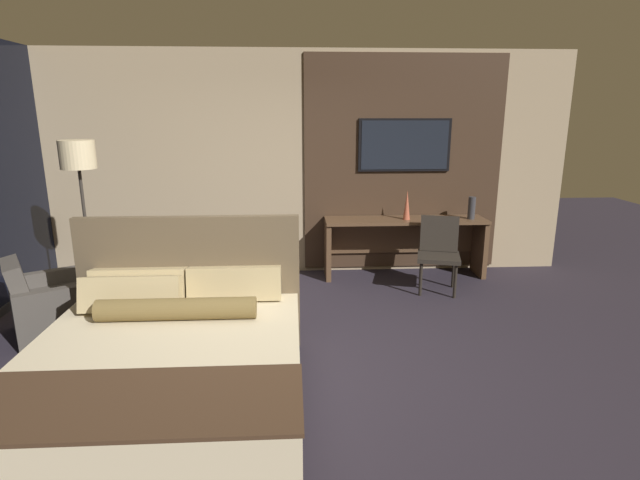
{
  "coord_description": "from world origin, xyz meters",
  "views": [
    {
      "loc": [
        0.06,
        -3.77,
        2.05
      ],
      "look_at": [
        0.32,
        0.88,
        0.85
      ],
      "focal_mm": 28.0,
      "sensor_mm": 36.0,
      "label": 1
    }
  ],
  "objects_px": {
    "bed": "(167,365)",
    "armchair_by_window": "(51,307)",
    "desk": "(404,236)",
    "vase_tall": "(407,205)",
    "desk_chair": "(439,248)",
    "floor_lamp": "(79,169)",
    "vase_short": "(472,208)",
    "tv": "(405,145)"
  },
  "relations": [
    {
      "from": "desk",
      "to": "vase_tall",
      "type": "distance_m",
      "value": 0.42
    },
    {
      "from": "tv",
      "to": "desk_chair",
      "type": "bearing_deg",
      "value": -68.81
    },
    {
      "from": "desk_chair",
      "to": "vase_short",
      "type": "xyz_separation_m",
      "value": [
        0.53,
        0.46,
        0.38
      ]
    },
    {
      "from": "desk",
      "to": "vase_short",
      "type": "xyz_separation_m",
      "value": [
        0.82,
        -0.09,
        0.37
      ]
    },
    {
      "from": "vase_short",
      "to": "armchair_by_window",
      "type": "bearing_deg",
      "value": -162.12
    },
    {
      "from": "bed",
      "to": "armchair_by_window",
      "type": "height_order",
      "value": "bed"
    },
    {
      "from": "vase_tall",
      "to": "floor_lamp",
      "type": "bearing_deg",
      "value": -165.04
    },
    {
      "from": "floor_lamp",
      "to": "vase_short",
      "type": "height_order",
      "value": "floor_lamp"
    },
    {
      "from": "bed",
      "to": "desk_chair",
      "type": "relative_size",
      "value": 2.42
    },
    {
      "from": "armchair_by_window",
      "to": "vase_tall",
      "type": "height_order",
      "value": "vase_tall"
    },
    {
      "from": "desk",
      "to": "desk_chair",
      "type": "distance_m",
      "value": 0.63
    },
    {
      "from": "desk",
      "to": "tv",
      "type": "xyz_separation_m",
      "value": [
        0.0,
        0.19,
        1.13
      ]
    },
    {
      "from": "bed",
      "to": "desk",
      "type": "height_order",
      "value": "bed"
    },
    {
      "from": "tv",
      "to": "vase_short",
      "type": "height_order",
      "value": "tv"
    },
    {
      "from": "desk",
      "to": "floor_lamp",
      "type": "xyz_separation_m",
      "value": [
        -3.53,
        -1.02,
        0.99
      ]
    },
    {
      "from": "desk_chair",
      "to": "vase_short",
      "type": "height_order",
      "value": "vase_short"
    },
    {
      "from": "vase_short",
      "to": "desk_chair",
      "type": "bearing_deg",
      "value": -138.7
    },
    {
      "from": "bed",
      "to": "vase_tall",
      "type": "distance_m",
      "value": 3.67
    },
    {
      "from": "tv",
      "to": "desk",
      "type": "bearing_deg",
      "value": -90.0
    },
    {
      "from": "tv",
      "to": "armchair_by_window",
      "type": "distance_m",
      "value": 4.34
    },
    {
      "from": "armchair_by_window",
      "to": "bed",
      "type": "bearing_deg",
      "value": -163.73
    },
    {
      "from": "desk_chair",
      "to": "vase_short",
      "type": "bearing_deg",
      "value": 56.04
    },
    {
      "from": "desk",
      "to": "desk_chair",
      "type": "bearing_deg",
      "value": -62.51
    },
    {
      "from": "desk_chair",
      "to": "vase_tall",
      "type": "bearing_deg",
      "value": 135.46
    },
    {
      "from": "tv",
      "to": "vase_short",
      "type": "xyz_separation_m",
      "value": [
        0.82,
        -0.28,
        -0.76
      ]
    },
    {
      "from": "desk",
      "to": "floor_lamp",
      "type": "relative_size",
      "value": 1.13
    },
    {
      "from": "desk",
      "to": "vase_tall",
      "type": "height_order",
      "value": "vase_tall"
    },
    {
      "from": "floor_lamp",
      "to": "desk",
      "type": "bearing_deg",
      "value": 16.06
    },
    {
      "from": "vase_tall",
      "to": "vase_short",
      "type": "bearing_deg",
      "value": -1.28
    },
    {
      "from": "bed",
      "to": "floor_lamp",
      "type": "distance_m",
      "value": 2.49
    },
    {
      "from": "bed",
      "to": "desk_chair",
      "type": "xyz_separation_m",
      "value": [
        2.61,
        2.29,
        0.2
      ]
    },
    {
      "from": "bed",
      "to": "desk",
      "type": "bearing_deg",
      "value": 50.76
    },
    {
      "from": "tv",
      "to": "vase_tall",
      "type": "height_order",
      "value": "tv"
    },
    {
      "from": "desk",
      "to": "desk_chair",
      "type": "relative_size",
      "value": 2.33
    },
    {
      "from": "floor_lamp",
      "to": "vase_short",
      "type": "xyz_separation_m",
      "value": [
        4.34,
        0.92,
        -0.61
      ]
    },
    {
      "from": "desk",
      "to": "desk_chair",
      "type": "height_order",
      "value": "desk_chair"
    },
    {
      "from": "desk_chair",
      "to": "armchair_by_window",
      "type": "height_order",
      "value": "desk_chair"
    },
    {
      "from": "bed",
      "to": "desk",
      "type": "distance_m",
      "value": 3.68
    },
    {
      "from": "vase_tall",
      "to": "vase_short",
      "type": "height_order",
      "value": "vase_tall"
    },
    {
      "from": "bed",
      "to": "floor_lamp",
      "type": "bearing_deg",
      "value": 123.38
    },
    {
      "from": "bed",
      "to": "tv",
      "type": "height_order",
      "value": "tv"
    },
    {
      "from": "desk",
      "to": "vase_tall",
      "type": "bearing_deg",
      "value": -88.49
    }
  ]
}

